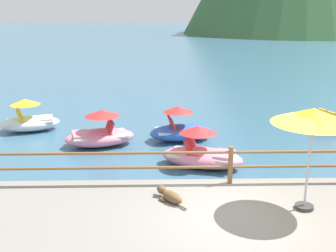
# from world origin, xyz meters

# --- Properties ---
(ground_plane) EXTENTS (200.00, 200.00, 0.00)m
(ground_plane) POSITION_xyz_m (0.00, 40.00, 0.00)
(ground_plane) COLOR #38607A
(dock_railing) EXTENTS (23.92, 0.12, 0.95)m
(dock_railing) POSITION_xyz_m (0.00, 1.55, 0.99)
(dock_railing) COLOR brown
(dock_railing) RESTS_ON promenade_dock
(beach_umbrella) EXTENTS (1.70, 1.70, 2.24)m
(beach_umbrella) POSITION_xyz_m (1.38, 0.15, 2.45)
(beach_umbrella) COLOR #B2B2B7
(beach_umbrella) RESTS_ON promenade_dock
(dog_resting) EXTENTS (0.67, 0.92, 0.26)m
(dog_resting) POSITION_xyz_m (-1.52, 0.60, 0.52)
(dog_resting) COLOR brown
(dog_resting) RESTS_ON promenade_dock
(pedal_boat_0) EXTENTS (2.63, 1.85, 1.27)m
(pedal_boat_0) POSITION_xyz_m (-3.78, 5.75, 0.42)
(pedal_boat_0) COLOR pink
(pedal_boat_0) RESTS_ON ground
(pedal_boat_2) EXTENTS (2.61, 1.93, 0.82)m
(pedal_boat_2) POSITION_xyz_m (5.14, 7.47, 0.25)
(pedal_boat_2) COLOR red
(pedal_boat_2) RESTS_ON ground
(pedal_boat_3) EXTENTS (2.46, 1.73, 1.26)m
(pedal_boat_3) POSITION_xyz_m (-6.75, 7.63, 0.42)
(pedal_boat_3) COLOR white
(pedal_boat_3) RESTS_ON ground
(pedal_boat_6) EXTENTS (2.44, 1.51, 1.27)m
(pedal_boat_6) POSITION_xyz_m (-0.95, 6.28, 0.42)
(pedal_boat_6) COLOR blue
(pedal_boat_6) RESTS_ON ground
(pedal_boat_7) EXTENTS (2.71, 1.91, 1.26)m
(pedal_boat_7) POSITION_xyz_m (-0.47, 3.68, 0.41)
(pedal_boat_7) COLOR pink
(pedal_boat_7) RESTS_ON ground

